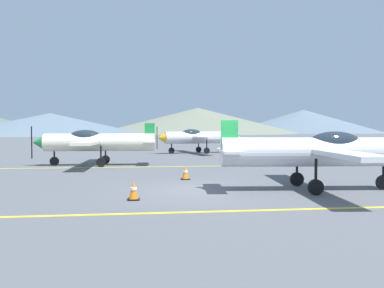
# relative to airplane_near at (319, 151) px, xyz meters

# --- Properties ---
(ground_plane) EXTENTS (400.00, 400.00, 0.00)m
(ground_plane) POSITION_rel_airplane_near_xyz_m (-3.90, 0.45, -1.37)
(ground_plane) COLOR #54565B
(apron_line_near) EXTENTS (80.00, 0.16, 0.01)m
(apron_line_near) POSITION_rel_airplane_near_xyz_m (-3.90, -3.09, -1.36)
(apron_line_near) COLOR yellow
(apron_line_near) RESTS_ON ground_plane
(apron_line_far) EXTENTS (80.00, 0.16, 0.01)m
(apron_line_far) POSITION_rel_airplane_near_xyz_m (-3.90, 9.02, -1.36)
(apron_line_far) COLOR yellow
(apron_line_far) RESTS_ON ground_plane
(airplane_near) EXTENTS (7.08, 8.14, 2.43)m
(airplane_near) POSITION_rel_airplane_near_xyz_m (0.00, 0.00, 0.00)
(airplane_near) COLOR silver
(airplane_near) RESTS_ON ground_plane
(airplane_mid) EXTENTS (7.04, 8.11, 2.43)m
(airplane_mid) POSITION_rel_airplane_near_xyz_m (-8.76, 10.29, 0.00)
(airplane_mid) COLOR silver
(airplane_mid) RESTS_ON ground_plane
(airplane_far) EXTENTS (7.12, 8.12, 2.43)m
(airplane_far) POSITION_rel_airplane_near_xyz_m (-1.40, 20.56, 0.00)
(airplane_far) COLOR silver
(airplane_far) RESTS_ON ground_plane
(car_sedan) EXTENTS (3.91, 4.57, 1.62)m
(car_sedan) POSITION_rel_airplane_near_xyz_m (5.65, 11.01, -0.53)
(car_sedan) COLOR white
(car_sedan) RESTS_ON ground_plane
(traffic_cone_front) EXTENTS (0.36, 0.36, 0.59)m
(traffic_cone_front) POSITION_rel_airplane_near_xyz_m (-6.34, -1.11, -1.08)
(traffic_cone_front) COLOR black
(traffic_cone_front) RESTS_ON ground_plane
(traffic_cone_side) EXTENTS (0.36, 0.36, 0.59)m
(traffic_cone_side) POSITION_rel_airplane_near_xyz_m (-4.29, 3.41, -1.08)
(traffic_cone_side) COLOR black
(traffic_cone_side) RESTS_ON ground_plane
(hill_centerleft) EXTENTS (59.68, 59.68, 6.59)m
(hill_centerleft) POSITION_rel_airplane_near_xyz_m (-33.80, 112.97, 1.92)
(hill_centerleft) COLOR slate
(hill_centerleft) RESTS_ON ground_plane
(hill_centerright) EXTENTS (77.67, 77.67, 9.85)m
(hill_centerright) POSITION_rel_airplane_near_xyz_m (15.37, 140.91, 3.56)
(hill_centerright) COLOR slate
(hill_centerright) RESTS_ON ground_plane
(hill_right) EXTENTS (64.83, 64.83, 9.76)m
(hill_right) POSITION_rel_airplane_near_xyz_m (61.91, 150.11, 3.51)
(hill_right) COLOR slate
(hill_right) RESTS_ON ground_plane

